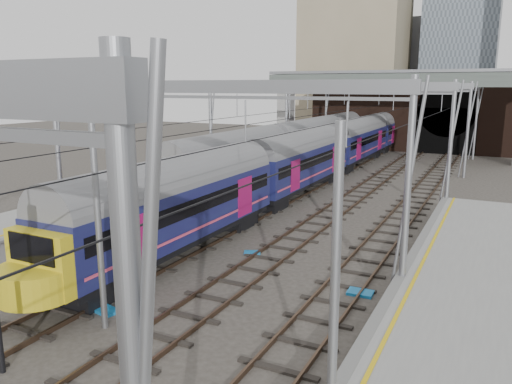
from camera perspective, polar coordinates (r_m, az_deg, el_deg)
The scene contains 11 objects.
ground at distance 16.16m, azimuth -21.89°, elevation -17.09°, with size 160.00×160.00×0.00m, color #38332D.
tracks at distance 27.54m, azimuth 1.93°, elevation -4.01°, with size 14.40×80.00×0.22m.
overhead_line at distance 32.50m, azimuth 6.84°, elevation 10.08°, with size 16.80×80.00×8.00m.
retaining_wall at distance 61.86m, azimuth 17.73°, elevation 8.43°, with size 28.00×2.75×9.00m.
overbridge at distance 56.18m, azimuth 15.51°, elevation 11.25°, with size 28.00×3.00×9.25m.
city_skyline at distance 80.56m, azimuth 21.51°, elevation 18.00°, with size 37.50×27.50×60.00m.
train_main at distance 43.10m, azimuth 8.79°, elevation 4.92°, with size 2.64×61.08×4.60m.
train_second at distance 55.54m, azimuth 8.61°, elevation 6.49°, with size 2.63×60.77×4.58m.
equip_cover_a at distance 18.38m, azimuth -16.70°, elevation -12.87°, with size 0.84×0.59×0.10m, color #166DAC.
equip_cover_b at distance 23.30m, azimuth -0.43°, elevation -6.97°, with size 0.76×0.54×0.09m, color #166DAC.
equip_cover_c at distance 19.42m, azimuth 11.84°, elevation -11.20°, with size 0.94×0.66×0.11m, color #166DAC.
Camera 1 is at (10.96, -9.10, 7.64)m, focal length 35.00 mm.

